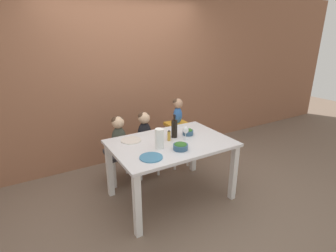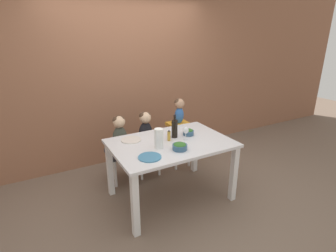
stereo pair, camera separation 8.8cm
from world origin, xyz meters
name	(u,v)px [view 2 (the right image)]	position (x,y,z in m)	size (l,w,h in m)	color
ground_plane	(171,196)	(0.00, 0.00, 0.00)	(14.00, 14.00, 0.00)	#705B4C
wall_back	(128,77)	(0.00, 1.37, 1.35)	(10.00, 0.06, 2.70)	#8E5B42
dining_table	(171,150)	(0.00, 0.00, 0.66)	(1.42, 0.97, 0.76)	silver
chair_far_left	(121,156)	(-0.41, 0.70, 0.38)	(0.38, 0.37, 0.45)	silver
chair_far_center	(146,150)	(-0.02, 0.70, 0.38)	(0.38, 0.37, 0.45)	silver
chair_right_highchair	(179,133)	(0.54, 0.70, 0.54)	(0.32, 0.32, 0.70)	silver
person_child_left	(120,132)	(-0.41, 0.70, 0.74)	(0.21, 0.17, 0.51)	#3D4238
person_child_center	(145,127)	(-0.02, 0.70, 0.74)	(0.21, 0.17, 0.51)	black
person_baby_right	(179,108)	(0.54, 0.70, 0.94)	(0.15, 0.15, 0.38)	#3366B2
wine_bottle	(175,128)	(0.11, 0.11, 0.88)	(0.08, 0.08, 0.29)	black
paper_towel_roll	(159,138)	(-0.20, -0.08, 0.88)	(0.10, 0.10, 0.23)	white
wine_glass_near	(186,130)	(0.19, -0.03, 0.89)	(0.07, 0.07, 0.17)	white
salad_bowl_large	(180,146)	(-0.02, -0.24, 0.80)	(0.17, 0.17, 0.08)	#335675
salad_bowl_small	(188,132)	(0.31, 0.09, 0.80)	(0.14, 0.14, 0.08)	#335675
dinner_plate_front_left	(150,157)	(-0.40, -0.26, 0.77)	(0.25, 0.25, 0.01)	teal
dinner_plate_back_left	(131,140)	(-0.40, 0.28, 0.77)	(0.25, 0.25, 0.01)	silver
condiment_bottle_hot_sauce	(169,135)	(0.00, 0.05, 0.83)	(0.04, 0.04, 0.14)	#BC8E33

